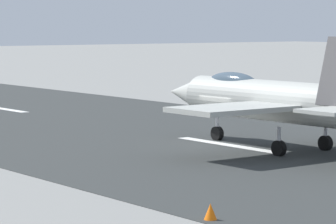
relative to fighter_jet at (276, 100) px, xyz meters
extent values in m
plane|color=gray|center=(3.48, 0.90, -2.50)|extent=(400.00, 400.00, 0.00)
cube|color=#303333|center=(3.48, 0.90, -2.49)|extent=(240.00, 26.00, 0.02)
cube|color=white|center=(2.49, 0.90, -2.48)|extent=(8.00, 0.70, 0.00)
cube|color=white|center=(28.89, 0.90, -2.48)|extent=(8.00, 0.70, 0.00)
cylinder|color=#AFB1AA|center=(-0.10, 0.00, -0.07)|extent=(11.96, 2.29, 2.06)
cone|color=#AFB1AA|center=(7.24, 0.14, -0.07)|extent=(2.78, 1.80, 1.75)
ellipsoid|color=#3F5160|center=(3.26, 0.06, 0.70)|extent=(3.62, 1.17, 1.10)
cube|color=#AFB1AA|center=(-1.17, 3.81, -0.17)|extent=(3.51, 5.67, 0.24)
cube|color=#AFB1AA|center=(-6.25, 2.28, 0.03)|extent=(2.45, 2.85, 0.16)
cylinder|color=silver|center=(4.49, 0.09, -1.80)|extent=(0.18, 0.18, 1.40)
cylinder|color=black|center=(4.49, 0.09, -2.12)|extent=(0.77, 0.31, 0.76)
cylinder|color=silver|center=(-1.93, 1.56, -1.80)|extent=(0.18, 0.18, 1.40)
cylinder|color=black|center=(-1.93, 1.56, -2.12)|extent=(0.77, 0.31, 0.76)
cylinder|color=silver|center=(-1.86, -1.64, -1.80)|extent=(0.18, 0.18, 1.40)
cylinder|color=black|center=(-1.86, -1.64, -2.12)|extent=(0.77, 0.31, 0.76)
cone|color=orange|center=(-11.41, 13.41, -2.23)|extent=(0.44, 0.44, 0.55)
camera|label=1|loc=(-34.65, 32.23, 3.81)|focal=101.12mm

